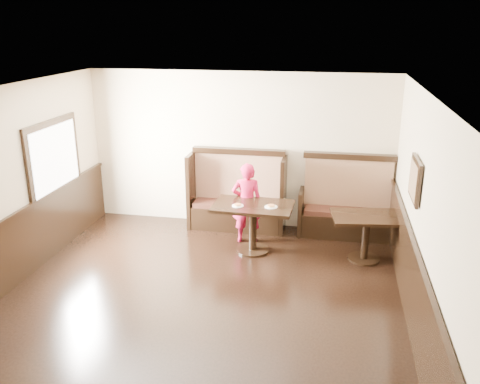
% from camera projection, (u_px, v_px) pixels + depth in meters
% --- Properties ---
extents(ground, '(7.00, 7.00, 0.00)m').
position_uv_depth(ground, '(187.00, 326.00, 6.34)').
color(ground, black).
rests_on(ground, ground).
extents(room_shell, '(7.00, 7.00, 7.00)m').
position_uv_depth(room_shell, '(169.00, 265.00, 6.44)').
color(room_shell, tan).
rests_on(room_shell, ground).
extents(booth_main, '(1.75, 0.72, 1.45)m').
position_uv_depth(booth_main, '(237.00, 200.00, 9.24)').
color(booth_main, black).
rests_on(booth_main, ground).
extents(booth_neighbor, '(1.65, 0.72, 1.45)m').
position_uv_depth(booth_neighbor, '(346.00, 209.00, 8.91)').
color(booth_neighbor, black).
rests_on(booth_neighbor, ground).
extents(table_main, '(1.30, 0.84, 0.81)m').
position_uv_depth(table_main, '(253.00, 216.00, 8.21)').
color(table_main, black).
rests_on(table_main, ground).
extents(table_neighbor, '(1.16, 0.85, 0.75)m').
position_uv_depth(table_neighbor, '(366.00, 227.00, 7.92)').
color(table_neighbor, black).
rests_on(table_neighbor, ground).
extents(child, '(0.55, 0.40, 1.39)m').
position_uv_depth(child, '(247.00, 203.00, 8.56)').
color(child, '#B1123A').
rests_on(child, ground).
extents(pizza_plate_left, '(0.19, 0.19, 0.03)m').
position_uv_depth(pizza_plate_left, '(238.00, 205.00, 8.09)').
color(pizza_plate_left, white).
rests_on(pizza_plate_left, table_main).
extents(pizza_plate_right, '(0.21, 0.21, 0.04)m').
position_uv_depth(pizza_plate_right, '(271.00, 206.00, 8.04)').
color(pizza_plate_right, white).
rests_on(pizza_plate_right, table_main).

